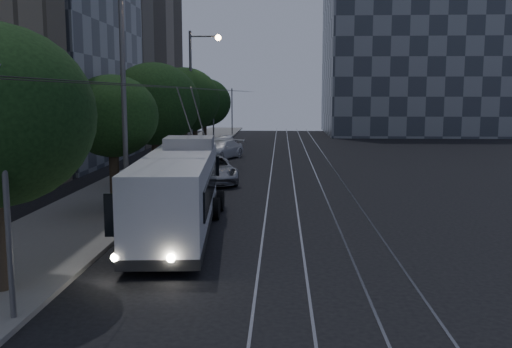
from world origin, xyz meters
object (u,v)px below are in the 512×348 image
Objects in this scene: trolleybus at (179,191)px; car_white_c at (221,147)px; car_white_a at (202,166)px; streetlamp_near at (134,78)px; car_white_d at (226,142)px; car_white_b at (220,150)px; pickup_silver at (211,169)px; streetlamp_far at (196,85)px.

trolleybus reaches higher than car_white_c.
streetlamp_near is at bearing -82.94° from car_white_a.
car_white_b is at bearing -90.97° from car_white_d.
car_white_b is (0.24, 9.24, 0.15)m from car_white_a.
streetlamp_near reaches higher than car_white_b.
pickup_silver is 12.88m from streetlamp_near.
streetlamp_far is at bearing 110.66° from car_white_a.
car_white_d is at bearing 87.06° from car_white_c.
car_white_a is 16.00m from streetlamp_near.
streetlamp_far reaches higher than streetlamp_near.
streetlamp_far is (-1.36, -3.84, 5.22)m from car_white_b.
car_white_b is at bearing 97.51° from car_white_a.
car_white_c is at bearing 80.65° from pickup_silver.
pickup_silver is 1.36× the size of car_white_d.
car_white_c is 27.57m from streetlamp_near.
car_white_d is at bearing 84.60° from streetlamp_far.
car_white_d reaches higher than car_white_a.
trolleybus is 2.27× the size of car_white_b.
car_white_d is at bearing 115.93° from car_white_b.
car_white_d is (-1.06, 20.28, -0.08)m from pickup_silver.
car_white_b is at bearing 70.52° from streetlamp_far.
car_white_b is 0.53× the size of streetlamp_far.
streetlamp_near is (-1.82, 0.74, 4.31)m from trolleybus.
car_white_a is at bearing -67.59° from car_white_b.
trolleybus is 32.77m from car_white_d.
trolleybus is 21.80m from streetlamp_far.
streetlamp_near is 0.99× the size of streetlamp_far.
car_white_a is 11.99m from car_white_c.
streetlamp_far is at bearing -102.32° from car_white_c.
car_white_c is at bearing 80.63° from streetlamp_far.
pickup_silver is at bearing -88.98° from car_white_c.
streetlamp_near is (-0.76, -24.32, 5.17)m from car_white_b.
pickup_silver is 15.40m from car_white_c.
pickup_silver reaches higher than car_white_a.
car_white_c is at bearing 119.51° from car_white_b.
streetlamp_near is at bearing -93.97° from car_white_c.
car_white_b is 1.21× the size of car_white_d.
car_white_b reaches higher than car_white_d.
streetlamp_near is at bearing 153.65° from trolleybus.
streetlamp_far is at bearing 90.47° from pickup_silver.
streetlamp_far is (-1.11, 5.40, 5.37)m from car_white_a.
car_white_b is 6.62m from streetlamp_far.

